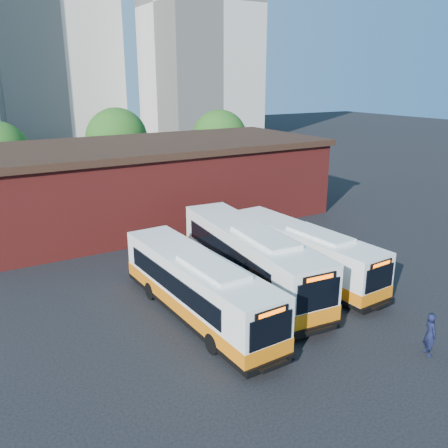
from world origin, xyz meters
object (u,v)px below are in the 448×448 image
bus_mideast (250,260)px  transit_worker (430,334)px  bus_midwest (198,289)px  bus_east (302,254)px

bus_mideast → transit_worker: bus_mideast is taller
bus_mideast → bus_midwest: bearing=-153.6°
bus_mideast → transit_worker: bearing=-69.4°
bus_midwest → bus_east: 7.70m
transit_worker → bus_mideast: bearing=38.6°
bus_mideast → transit_worker: 10.07m
bus_midwest → bus_mideast: (4.18, 1.67, 0.14)m
transit_worker → bus_midwest: bearing=63.6°
bus_mideast → bus_east: 3.44m
bus_mideast → bus_east: bearing=-1.5°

